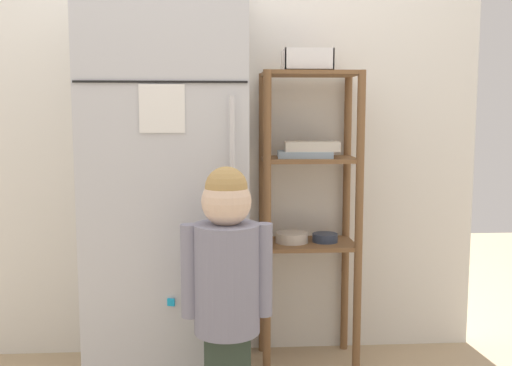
# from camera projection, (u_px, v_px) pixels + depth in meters

# --- Properties ---
(kitchen_wall_back) EXTENTS (2.62, 0.03, 2.23)m
(kitchen_wall_back) POSITION_uv_depth(u_px,v_px,m) (207.00, 123.00, 2.81)
(kitchen_wall_back) COLOR silver
(kitchen_wall_back) RESTS_ON ground
(refrigerator) EXTENTS (0.65, 0.65, 1.73)m
(refrigerator) POSITION_uv_depth(u_px,v_px,m) (170.00, 184.00, 2.49)
(refrigerator) COLOR silver
(refrigerator) RESTS_ON ground
(child_standing) EXTENTS (0.32, 0.24, 0.99)m
(child_standing) POSITION_uv_depth(u_px,v_px,m) (227.00, 278.00, 2.05)
(child_standing) COLOR #334235
(child_standing) RESTS_ON ground
(pantry_shelf_unit) EXTENTS (0.44, 0.30, 1.35)m
(pantry_shelf_unit) POSITION_uv_depth(u_px,v_px,m) (308.00, 189.00, 2.69)
(pantry_shelf_unit) COLOR brown
(pantry_shelf_unit) RESTS_ON ground
(fruit_bin) EXTENTS (0.21, 0.17, 0.10)m
(fruit_bin) POSITION_uv_depth(u_px,v_px,m) (309.00, 63.00, 2.62)
(fruit_bin) COLOR white
(fruit_bin) RESTS_ON pantry_shelf_unit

